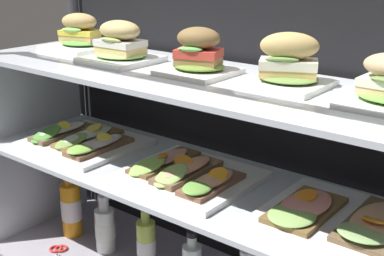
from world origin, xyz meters
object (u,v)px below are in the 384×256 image
(plated_roll_sandwich_mid_right, at_px, (121,46))
(open_sandwich_tray_right_of_center, at_px, (339,219))
(plated_roll_sandwich_mid_left, at_px, (80,38))
(kitchen_scissors, at_px, (58,252))
(open_sandwich_tray_near_right_corner, at_px, (82,140))
(juice_bottle_near_post, at_px, (105,228))
(plated_roll_sandwich_far_right, at_px, (288,66))
(plated_roll_sandwich_center, at_px, (198,57))
(juice_bottle_front_left_end, at_px, (147,244))
(open_sandwich_tray_mid_left, at_px, (187,174))
(juice_bottle_back_right, at_px, (72,208))

(plated_roll_sandwich_mid_right, relative_size, open_sandwich_tray_right_of_center, 0.55)
(plated_roll_sandwich_mid_left, height_order, kitchen_scissors, plated_roll_sandwich_mid_left)
(open_sandwich_tray_near_right_corner, bearing_deg, juice_bottle_near_post, 16.54)
(plated_roll_sandwich_far_right, bearing_deg, plated_roll_sandwich_center, -173.78)
(plated_roll_sandwich_far_right, bearing_deg, open_sandwich_tray_near_right_corner, -175.11)
(open_sandwich_tray_right_of_center, bearing_deg, juice_bottle_front_left_end, 179.22)
(plated_roll_sandwich_center, xyz_separation_m, open_sandwich_tray_mid_left, (-0.01, -0.04, -0.31))
(juice_bottle_near_post, height_order, kitchen_scissors, juice_bottle_near_post)
(juice_bottle_front_left_end, distance_m, kitchen_scissors, 0.33)
(plated_roll_sandwich_mid_left, bearing_deg, open_sandwich_tray_near_right_corner, -47.73)
(kitchen_scissors, bearing_deg, plated_roll_sandwich_mid_left, 97.27)
(plated_roll_sandwich_mid_left, bearing_deg, plated_roll_sandwich_far_right, -1.44)
(plated_roll_sandwich_center, distance_m, open_sandwich_tray_near_right_corner, 0.54)
(open_sandwich_tray_mid_left, xyz_separation_m, kitchen_scissors, (-0.47, -0.09, -0.38))
(plated_roll_sandwich_mid_left, height_order, open_sandwich_tray_right_of_center, plated_roll_sandwich_mid_left)
(open_sandwich_tray_mid_left, relative_size, juice_bottle_front_left_end, 1.53)
(juice_bottle_near_post, distance_m, kitchen_scissors, 0.18)
(juice_bottle_back_right, relative_size, juice_bottle_front_left_end, 1.09)
(open_sandwich_tray_near_right_corner, xyz_separation_m, juice_bottle_near_post, (0.06, 0.02, -0.30))
(plated_roll_sandwich_mid_left, bearing_deg, open_sandwich_tray_right_of_center, -3.91)
(plated_roll_sandwich_mid_left, xyz_separation_m, juice_bottle_near_post, (0.13, -0.06, -0.61))
(plated_roll_sandwich_mid_right, xyz_separation_m, kitchen_scissors, (-0.22, -0.12, -0.69))
(plated_roll_sandwich_far_right, bearing_deg, juice_bottle_back_right, -177.26)
(plated_roll_sandwich_center, bearing_deg, plated_roll_sandwich_far_right, 6.22)
(plated_roll_sandwich_mid_left, relative_size, plated_roll_sandwich_center, 1.12)
(plated_roll_sandwich_center, relative_size, open_sandwich_tray_mid_left, 0.51)
(juice_bottle_back_right, height_order, juice_bottle_front_left_end, juice_bottle_back_right)
(plated_roll_sandwich_center, relative_size, juice_bottle_front_left_end, 0.78)
(plated_roll_sandwich_mid_left, distance_m, juice_bottle_back_right, 0.59)
(plated_roll_sandwich_mid_right, bearing_deg, open_sandwich_tray_near_right_corner, -172.82)
(open_sandwich_tray_near_right_corner, bearing_deg, open_sandwich_tray_right_of_center, 0.93)
(plated_roll_sandwich_center, bearing_deg, juice_bottle_back_right, -178.81)
(plated_roll_sandwich_mid_left, relative_size, plated_roll_sandwich_mid_right, 1.03)
(plated_roll_sandwich_far_right, distance_m, juice_bottle_front_left_end, 0.74)
(plated_roll_sandwich_far_right, bearing_deg, juice_bottle_front_left_end, -175.23)
(juice_bottle_near_post, relative_size, kitchen_scissors, 1.31)
(plated_roll_sandwich_mid_right, bearing_deg, juice_bottle_near_post, -178.41)
(juice_bottle_back_right, xyz_separation_m, juice_bottle_near_post, (0.17, -0.00, -0.02))
(juice_bottle_back_right, distance_m, juice_bottle_near_post, 0.17)
(open_sandwich_tray_near_right_corner, relative_size, open_sandwich_tray_mid_left, 1.00)
(plated_roll_sandwich_mid_right, distance_m, open_sandwich_tray_right_of_center, 0.75)
(open_sandwich_tray_near_right_corner, bearing_deg, plated_roll_sandwich_far_right, 4.89)
(open_sandwich_tray_right_of_center, relative_size, juice_bottle_near_post, 1.71)
(open_sandwich_tray_mid_left, height_order, kitchen_scissors, open_sandwich_tray_mid_left)
(plated_roll_sandwich_mid_left, xyz_separation_m, kitchen_scissors, (0.02, -0.17, -0.68))
(plated_roll_sandwich_center, height_order, plated_roll_sandwich_far_right, plated_roll_sandwich_far_right)
(plated_roll_sandwich_mid_right, distance_m, juice_bottle_front_left_end, 0.61)
(open_sandwich_tray_mid_left, distance_m, open_sandwich_tray_right_of_center, 0.42)
(open_sandwich_tray_near_right_corner, height_order, juice_bottle_front_left_end, open_sandwich_tray_near_right_corner)
(open_sandwich_tray_near_right_corner, xyz_separation_m, open_sandwich_tray_right_of_center, (0.85, 0.01, -0.00))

